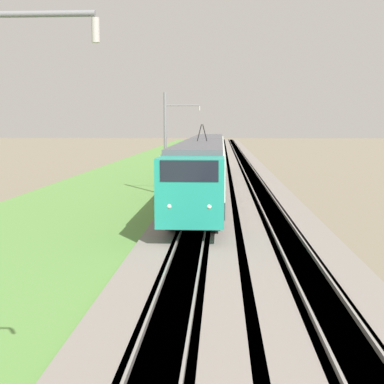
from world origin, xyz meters
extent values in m
cube|color=gray|center=(50.00, 0.00, 0.15)|extent=(240.00, 4.40, 0.30)
cube|color=gray|center=(50.00, -4.07, 0.15)|extent=(240.00, 4.40, 0.30)
cube|color=#4C4238|center=(50.00, 0.00, 0.15)|extent=(240.00, 1.57, 0.30)
cube|color=gray|center=(50.00, 0.53, 0.38)|extent=(240.00, 0.07, 0.15)
cube|color=gray|center=(50.00, -0.53, 0.38)|extent=(240.00, 0.07, 0.15)
cube|color=#4C4238|center=(50.00, -4.07, 0.15)|extent=(240.00, 1.57, 0.30)
cube|color=gray|center=(50.00, -3.53, 0.38)|extent=(240.00, 0.07, 0.15)
cube|color=gray|center=(50.00, -4.60, 0.38)|extent=(240.00, 0.07, 0.15)
cube|color=#5B8E42|center=(50.00, 6.80, 0.06)|extent=(240.00, 12.45, 0.12)
cube|color=teal|center=(21.17, 0.00, 2.39)|extent=(2.13, 2.73, 2.78)
cube|color=black|center=(20.85, 0.00, 3.32)|extent=(1.54, 2.28, 0.83)
sphere|color=#F2EAC6|center=(20.15, 0.78, 1.93)|extent=(0.20, 0.20, 0.20)
sphere|color=#F2EAC6|center=(20.15, -0.78, 1.93)|extent=(0.20, 0.20, 0.20)
cube|color=#2D2D33|center=(31.08, 0.00, 1.39)|extent=(17.70, 2.85, 0.78)
cube|color=silver|center=(31.08, 0.00, 2.78)|extent=(17.70, 2.85, 2.00)
cube|color=black|center=(31.08, 0.00, 2.94)|extent=(16.28, 2.87, 0.84)
cube|color=#515156|center=(31.08, 0.00, 3.91)|extent=(17.70, 2.62, 0.25)
cube|color=black|center=(31.08, 0.00, 0.72)|extent=(16.81, 2.42, 0.55)
cylinder|color=black|center=(24.03, 0.53, 0.88)|extent=(0.86, 0.12, 0.86)
cylinder|color=black|center=(24.03, -0.53, 0.88)|extent=(0.86, 0.12, 0.86)
cube|color=#2D2D33|center=(50.45, 0.00, 1.39)|extent=(19.83, 2.85, 0.78)
cube|color=silver|center=(50.45, 0.00, 2.78)|extent=(19.83, 2.85, 2.00)
cube|color=black|center=(50.45, 0.00, 2.94)|extent=(18.24, 2.87, 0.84)
cube|color=#515156|center=(50.45, 0.00, 3.91)|extent=(19.83, 2.62, 0.25)
cube|color=black|center=(50.45, 0.00, 0.72)|extent=(18.84, 2.42, 0.55)
cylinder|color=black|center=(33.74, 0.17, 4.58)|extent=(0.06, 0.33, 1.08)
cylinder|color=black|center=(33.74, -0.17, 4.58)|extent=(0.06, 0.33, 1.08)
cube|color=black|center=(24.03, 0.00, 0.00)|extent=(0.10, 0.10, 0.00)
cylinder|color=slate|center=(6.25, 1.52, 6.47)|extent=(0.08, 2.40, 0.08)
cylinder|color=#B2ADA8|center=(6.25, 0.32, 6.27)|extent=(0.10, 0.10, 0.30)
cylinder|color=slate|center=(37.13, 2.72, 3.66)|extent=(0.22, 0.22, 7.33)
cylinder|color=slate|center=(37.13, 1.52, 6.43)|extent=(0.08, 2.40, 0.08)
cylinder|color=#B2ADA8|center=(37.13, 0.32, 6.23)|extent=(0.10, 0.10, 0.30)
camera|label=1|loc=(-0.46, -1.25, 5.12)|focal=50.00mm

